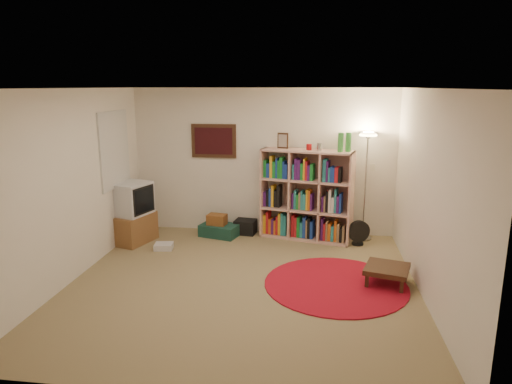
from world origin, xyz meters
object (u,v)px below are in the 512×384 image
Objects in this scene: floor_fan at (359,233)px; side_table at (387,269)px; bookshelf at (305,196)px; floor_lamp at (367,150)px; suitcase at (220,230)px; tv_stand at (133,214)px.

side_table is (0.23, -1.49, -0.00)m from floor_fan.
floor_lamp is (0.98, 0.08, 0.78)m from bookshelf.
floor_lamp is 2.53× the size of suitcase.
floor_lamp is 3.96m from tv_stand.
bookshelf is at bearing -175.33° from floor_lamp.
floor_lamp is 2.81m from suitcase.
floor_fan is 1.51m from side_table.
floor_fan is 2.34m from suitcase.
side_table is at bearing -17.02° from suitcase.
suitcase is at bearing 156.28° from floor_fan.
bookshelf is 2.53× the size of suitcase.
tv_stand is (-2.79, -0.57, -0.25)m from bookshelf.
floor_fan reaches higher than suitcase.
bookshelf reaches higher than floor_fan.
floor_lamp is at bearing 52.65° from floor_fan.
suitcase is at bearing 37.91° from tv_stand.
side_table is (3.90, -1.16, -0.28)m from tv_stand.
floor_lamp reaches higher than tv_stand.
floor_lamp is 4.42× the size of floor_fan.
tv_stand is at bearing -170.24° from floor_lamp.
floor_lamp is at bearing 18.41° from bookshelf.
bookshelf reaches higher than suitcase.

